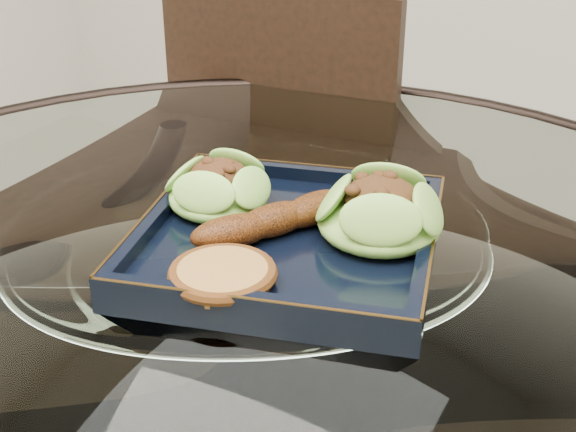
% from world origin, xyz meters
% --- Properties ---
extents(dining_table, '(1.13, 1.13, 0.77)m').
position_xyz_m(dining_table, '(-0.00, -0.00, 0.60)').
color(dining_table, white).
rests_on(dining_table, ground).
extents(dining_chair, '(0.43, 0.43, 0.91)m').
position_xyz_m(dining_chair, '(-0.22, 0.38, 0.51)').
color(dining_chair, black).
rests_on(dining_chair, ground).
extents(navy_plate, '(0.33, 0.33, 0.02)m').
position_xyz_m(navy_plate, '(0.02, 0.04, 0.77)').
color(navy_plate, black).
rests_on(navy_plate, dining_table).
extents(lettuce_wrap_left, '(0.13, 0.13, 0.04)m').
position_xyz_m(lettuce_wrap_left, '(-0.07, 0.06, 0.80)').
color(lettuce_wrap_left, '#58A12E').
rests_on(lettuce_wrap_left, navy_plate).
extents(lettuce_wrap_right, '(0.13, 0.13, 0.04)m').
position_xyz_m(lettuce_wrap_right, '(0.10, 0.08, 0.80)').
color(lettuce_wrap_right, '#569F2E').
rests_on(lettuce_wrap_right, navy_plate).
extents(roasted_plantain, '(0.11, 0.16, 0.03)m').
position_xyz_m(roasted_plantain, '(0.01, 0.04, 0.80)').
color(roasted_plantain, '#5F290A').
rests_on(roasted_plantain, navy_plate).
extents(crumb_patty, '(0.08, 0.08, 0.02)m').
position_xyz_m(crumb_patty, '(0.01, -0.06, 0.79)').
color(crumb_patty, '#A37B36').
rests_on(crumb_patty, navy_plate).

